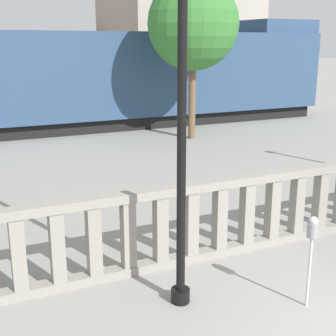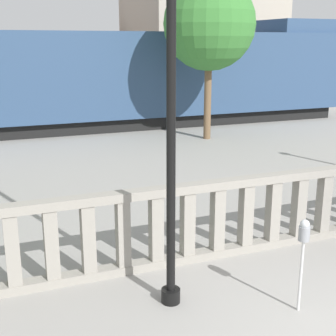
# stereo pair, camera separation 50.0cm
# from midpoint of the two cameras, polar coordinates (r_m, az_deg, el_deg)

# --- Properties ---
(balustrade) EXTENTS (13.05, 0.24, 1.35)m
(balustrade) POSITION_cam_midpoint_polar(r_m,az_deg,el_deg) (8.25, 11.20, -5.64)
(balustrade) COLOR gray
(balustrade) RESTS_ON ground
(lamppost) EXTENTS (0.29, 0.29, 6.16)m
(lamppost) POSITION_cam_midpoint_polar(r_m,az_deg,el_deg) (5.90, 2.87, 12.25)
(lamppost) COLOR black
(lamppost) RESTS_ON ground
(parking_meter) EXTENTS (0.15, 0.15, 1.32)m
(parking_meter) POSITION_cam_midpoint_polar(r_m,az_deg,el_deg) (6.54, 18.35, -8.38)
(parking_meter) COLOR silver
(parking_meter) RESTS_ON ground
(train_near) EXTENTS (20.16, 2.91, 4.56)m
(train_near) POSITION_cam_midpoint_polar(r_m,az_deg,el_deg) (20.16, -4.15, 10.88)
(train_near) COLOR black
(train_near) RESTS_ON ground
(train_far) EXTENTS (23.22, 2.71, 4.55)m
(train_far) POSITION_cam_midpoint_polar(r_m,az_deg,el_deg) (31.99, -18.96, 11.66)
(train_far) COLOR black
(train_far) RESTS_ON ground
(tree_right) EXTENTS (3.32, 3.32, 5.84)m
(tree_right) POSITION_cam_midpoint_polar(r_m,az_deg,el_deg) (17.56, 5.91, 17.03)
(tree_right) COLOR brown
(tree_right) RESTS_ON ground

